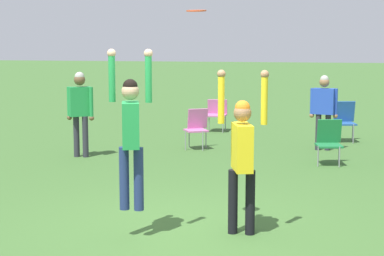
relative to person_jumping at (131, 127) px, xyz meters
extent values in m
plane|color=#3D662D|center=(0.50, 0.32, -1.36)|extent=(120.00, 120.00, 0.00)
cylinder|color=navy|center=(-0.09, 0.00, -0.63)|extent=(0.12, 0.12, 0.77)
cylinder|color=navy|center=(0.09, 0.00, -0.63)|extent=(0.12, 0.12, 0.77)
cube|color=green|center=(0.00, 0.00, 0.03)|extent=(0.31, 0.45, 0.55)
sphere|color=tan|center=(0.00, 0.00, 0.43)|extent=(0.21, 0.21, 0.21)
sphere|color=black|center=(0.00, 0.00, 0.49)|extent=(0.18, 0.18, 0.18)
cylinder|color=green|center=(-0.23, 0.00, 0.59)|extent=(0.08, 0.08, 0.58)
sphere|color=tan|center=(-0.23, 0.00, 0.88)|extent=(0.10, 0.10, 0.10)
cylinder|color=green|center=(0.23, 0.00, 0.59)|extent=(0.08, 0.08, 0.58)
sphere|color=tan|center=(0.23, 0.00, 0.88)|extent=(0.10, 0.10, 0.10)
cylinder|color=black|center=(1.19, 0.40, -0.96)|extent=(0.12, 0.12, 0.81)
cylinder|color=black|center=(1.40, 0.40, -0.96)|extent=(0.12, 0.12, 0.81)
cube|color=yellow|center=(1.29, 0.40, -0.27)|extent=(0.33, 0.52, 0.57)
sphere|color=#9E704C|center=(1.29, 0.40, 0.15)|extent=(0.22, 0.22, 0.22)
sphere|color=orange|center=(1.29, 0.40, 0.21)|extent=(0.19, 0.19, 0.19)
cylinder|color=yellow|center=(1.03, 0.40, 0.32)|extent=(0.08, 0.08, 0.61)
sphere|color=#9E704C|center=(1.03, 0.40, 0.62)|extent=(0.10, 0.10, 0.10)
cylinder|color=yellow|center=(1.56, 0.40, 0.32)|extent=(0.08, 0.08, 0.61)
sphere|color=#9E704C|center=(1.56, 0.40, 0.62)|extent=(0.10, 0.10, 0.10)
cylinder|color=#E04C23|center=(0.73, 0.38, 1.38)|extent=(0.24, 0.24, 0.04)
cylinder|color=gray|center=(-0.71, 8.91, -1.14)|extent=(0.02, 0.02, 0.44)
cylinder|color=gray|center=(-0.27, 8.91, -1.14)|extent=(0.02, 0.02, 0.44)
cylinder|color=gray|center=(-0.71, 9.36, -1.14)|extent=(0.02, 0.02, 0.44)
cylinder|color=gray|center=(-0.27, 9.36, -1.14)|extent=(0.02, 0.02, 0.44)
cube|color=#C666A3|center=(-0.49, 9.14, -0.94)|extent=(0.52, 0.52, 0.04)
cube|color=#C666A3|center=(-0.49, 9.38, -0.73)|extent=(0.52, 0.10, 0.38)
cylinder|color=gray|center=(-0.66, 6.18, -1.15)|extent=(0.02, 0.02, 0.43)
cylinder|color=gray|center=(-0.28, 6.18, -1.15)|extent=(0.02, 0.02, 0.43)
cylinder|color=gray|center=(-0.66, 6.56, -1.15)|extent=(0.02, 0.02, 0.43)
cylinder|color=gray|center=(-0.28, 6.56, -1.15)|extent=(0.02, 0.02, 0.43)
cube|color=#C666A3|center=(-0.47, 6.37, -0.95)|extent=(0.61, 0.61, 0.04)
cube|color=#C666A3|center=(-0.47, 6.58, -0.71)|extent=(0.45, 0.32, 0.44)
cylinder|color=gray|center=(2.19, 4.92, -1.16)|extent=(0.02, 0.02, 0.40)
cylinder|color=gray|center=(2.58, 4.92, -1.16)|extent=(0.02, 0.02, 0.40)
cylinder|color=gray|center=(2.19, 5.32, -1.16)|extent=(0.02, 0.02, 0.40)
cylinder|color=gray|center=(2.58, 5.32, -1.16)|extent=(0.02, 0.02, 0.40)
cube|color=#1E753D|center=(2.39, 5.12, -0.98)|extent=(0.55, 0.55, 0.04)
cube|color=#1E753D|center=(2.39, 5.33, -0.73)|extent=(0.48, 0.21, 0.47)
cylinder|color=gray|center=(2.55, 7.84, -1.14)|extent=(0.02, 0.02, 0.45)
cylinder|color=gray|center=(2.96, 7.84, -1.14)|extent=(0.02, 0.02, 0.45)
cylinder|color=gray|center=(2.55, 8.25, -1.14)|extent=(0.02, 0.02, 0.45)
cylinder|color=gray|center=(2.96, 8.25, -1.14)|extent=(0.02, 0.02, 0.45)
cube|color=#235193|center=(2.75, 8.04, -0.93)|extent=(0.59, 0.59, 0.04)
cube|color=#235193|center=(2.75, 8.27, -0.66)|extent=(0.50, 0.23, 0.49)
cylinder|color=#2D2D38|center=(-2.70, 4.97, -0.94)|extent=(0.12, 0.12, 0.85)
cylinder|color=#2D2D38|center=(-2.50, 4.97, -0.94)|extent=(0.12, 0.12, 0.85)
cube|color=green|center=(-2.60, 4.97, -0.22)|extent=(0.47, 0.41, 0.60)
sphere|color=brown|center=(-2.60, 4.97, 0.22)|extent=(0.23, 0.23, 0.23)
sphere|color=#B7B2AD|center=(-2.60, 4.97, 0.29)|extent=(0.19, 0.19, 0.19)
cylinder|color=green|center=(-2.84, 4.97, -0.24)|extent=(0.08, 0.08, 0.63)
sphere|color=brown|center=(-2.84, 4.97, -0.55)|extent=(0.10, 0.10, 0.10)
cylinder|color=green|center=(-2.36, 4.97, -0.24)|extent=(0.08, 0.08, 0.63)
sphere|color=brown|center=(-2.36, 4.97, -0.55)|extent=(0.10, 0.10, 0.10)
cylinder|color=#2D2D38|center=(2.17, 6.80, -0.97)|extent=(0.12, 0.12, 0.79)
cylinder|color=#2D2D38|center=(2.37, 6.80, -0.97)|extent=(0.12, 0.12, 0.79)
cube|color=blue|center=(2.27, 6.80, -0.29)|extent=(0.49, 0.30, 0.56)
sphere|color=#9E704C|center=(2.27, 6.80, 0.12)|extent=(0.21, 0.21, 0.21)
sphere|color=#B7B2AD|center=(2.27, 6.80, 0.18)|extent=(0.18, 0.18, 0.18)
cylinder|color=blue|center=(2.02, 6.80, -0.31)|extent=(0.08, 0.08, 0.59)
sphere|color=#9E704C|center=(2.02, 6.80, -0.61)|extent=(0.10, 0.10, 0.10)
cylinder|color=blue|center=(2.52, 6.80, -0.31)|extent=(0.08, 0.08, 0.59)
sphere|color=#9E704C|center=(2.52, 6.80, -0.61)|extent=(0.10, 0.10, 0.10)
camera|label=1|loc=(2.25, -7.30, 1.04)|focal=60.00mm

